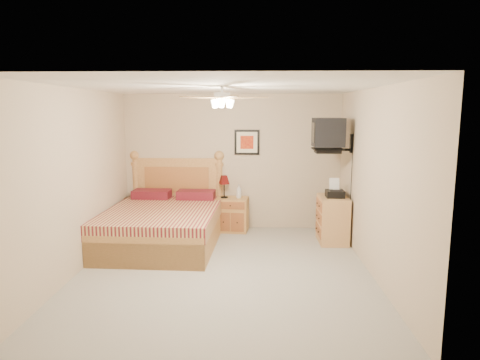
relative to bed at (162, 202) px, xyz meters
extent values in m
plane|color=gray|center=(1.09, -1.12, -0.73)|extent=(4.50, 4.50, 0.00)
cube|color=white|center=(1.09, -1.12, 1.77)|extent=(4.00, 4.50, 0.04)
cube|color=#C0AB8E|center=(1.09, 1.13, 0.52)|extent=(4.00, 0.04, 2.50)
cube|color=#C0AB8E|center=(1.09, -3.37, 0.52)|extent=(4.00, 0.04, 2.50)
cube|color=#C0AB8E|center=(-0.91, -1.12, 0.52)|extent=(0.04, 4.50, 2.50)
cube|color=#C0AB8E|center=(3.09, -1.12, 0.52)|extent=(0.04, 4.50, 2.50)
cube|color=#B68140|center=(1.09, 0.88, -0.42)|extent=(0.61, 0.48, 0.62)
imported|color=silver|center=(1.22, 0.88, 0.01)|extent=(0.11, 0.11, 0.25)
cube|color=black|center=(1.36, 1.11, 0.89)|extent=(0.46, 0.04, 0.46)
cube|color=tan|center=(2.82, 0.27, -0.34)|extent=(0.46, 0.66, 0.78)
imported|color=#B0A28F|center=(2.79, 0.48, 0.06)|extent=(0.25, 0.31, 0.03)
imported|color=tan|center=(2.79, 0.51, 0.09)|extent=(0.29, 0.35, 0.02)
camera|label=1|loc=(1.50, -6.76, 1.47)|focal=32.00mm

